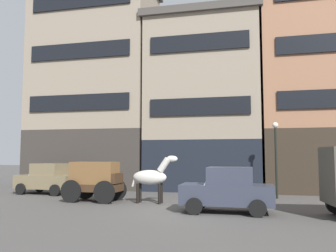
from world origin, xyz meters
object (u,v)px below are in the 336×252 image
object	(u,v)px
cargo_wagon	(95,178)
streetlamp_curbside	(276,149)
draft_horse	(152,177)
sedan_light	(48,179)
fire_hydrant_curbside	(223,188)
sedan_dark	(228,190)

from	to	relation	value
cargo_wagon	streetlamp_curbside	world-z (taller)	streetlamp_curbside
cargo_wagon	streetlamp_curbside	size ratio (longest dim) A/B	0.72
draft_horse	sedan_light	bearing A→B (deg)	160.36
draft_horse	streetlamp_curbside	size ratio (longest dim) A/B	0.57
draft_horse	fire_hydrant_curbside	distance (m)	5.03
streetlamp_curbside	fire_hydrant_curbside	bearing A→B (deg)	170.11
sedan_dark	streetlamp_curbside	world-z (taller)	streetlamp_curbside
streetlamp_curbside	fire_hydrant_curbside	distance (m)	3.71
sedan_dark	fire_hydrant_curbside	bearing A→B (deg)	95.79
draft_horse	sedan_dark	distance (m)	4.24
cargo_wagon	sedan_light	distance (m)	5.02
cargo_wagon	fire_hydrant_curbside	distance (m)	7.24
draft_horse	sedan_light	xyz separation A→B (m)	(-7.25, 2.59, -0.36)
cargo_wagon	streetlamp_curbside	bearing A→B (deg)	20.14
cargo_wagon	fire_hydrant_curbside	bearing A→B (deg)	31.97
streetlamp_curbside	fire_hydrant_curbside	xyz separation A→B (m)	(-2.91, 0.51, -2.24)
sedan_dark	fire_hydrant_curbside	size ratio (longest dim) A/B	4.49
draft_horse	sedan_dark	bearing A→B (deg)	-27.50
draft_horse	fire_hydrant_curbside	size ratio (longest dim) A/B	2.83
sedan_light	streetlamp_curbside	size ratio (longest dim) A/B	0.93
sedan_light	fire_hydrant_curbside	bearing A→B (deg)	6.74
cargo_wagon	draft_horse	size ratio (longest dim) A/B	1.26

